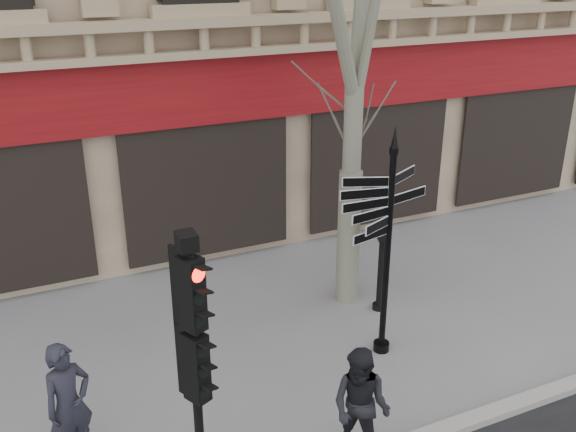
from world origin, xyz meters
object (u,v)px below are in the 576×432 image
object	(u,v)px
pedestrian_a	(69,405)
pedestrian_b	(361,407)
traffic_signal_main	(193,339)
traffic_signal_secondary	(383,230)
fingerpost	(390,206)

from	to	relation	value
pedestrian_a	pedestrian_b	distance (m)	3.60
traffic_signal_main	pedestrian_a	size ratio (longest dim) A/B	1.98
traffic_signal_secondary	pedestrian_b	size ratio (longest dim) A/B	1.39
traffic_signal_secondary	pedestrian_a	distance (m)	5.76
pedestrian_a	pedestrian_b	xyz separation A→B (m)	(3.28, -1.48, -0.05)
traffic_signal_main	fingerpost	bearing A→B (deg)	-0.43
pedestrian_b	fingerpost	bearing A→B (deg)	104.85
pedestrian_b	traffic_signal_main	bearing A→B (deg)	-135.84
fingerpost	traffic_signal_secondary	distance (m)	1.62
pedestrian_a	traffic_signal_secondary	bearing A→B (deg)	-8.90
traffic_signal_main	traffic_signal_secondary	xyz separation A→B (m)	(4.19, 2.73, -0.58)
fingerpost	pedestrian_a	bearing A→B (deg)	-177.80
pedestrian_a	fingerpost	bearing A→B (deg)	-19.61
fingerpost	pedestrian_a	distance (m)	5.14
fingerpost	pedestrian_b	xyz separation A→B (m)	(-1.56, -1.93, -1.72)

